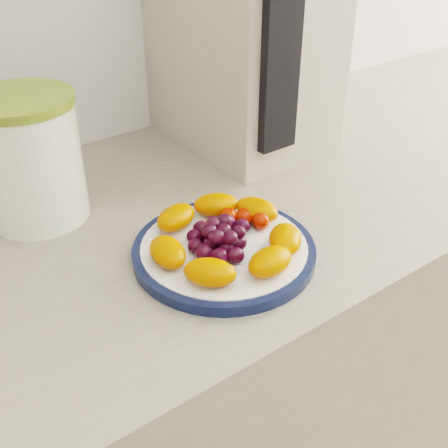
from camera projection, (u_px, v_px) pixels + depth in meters
counter at (206, 400)px, 1.10m from camera, size 3.50×0.60×0.90m
cabinet_face at (206, 410)px, 1.11m from camera, size 3.48×0.58×0.84m
plate_rim at (224, 251)px, 0.73m from camera, size 0.24×0.24×0.01m
plate_face at (224, 251)px, 0.73m from camera, size 0.22×0.22×0.02m
canister at (31, 163)px, 0.78m from camera, size 0.16×0.16×0.17m
canister_lid at (18, 101)px, 0.73m from camera, size 0.17×0.17×0.01m
appliance_body at (242, 34)px, 0.95m from camera, size 0.22×0.31×0.38m
appliance_panel at (280, 59)px, 0.82m from camera, size 0.07×0.02×0.28m
fruit_plate at (226, 234)px, 0.73m from camera, size 0.21×0.21×0.03m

